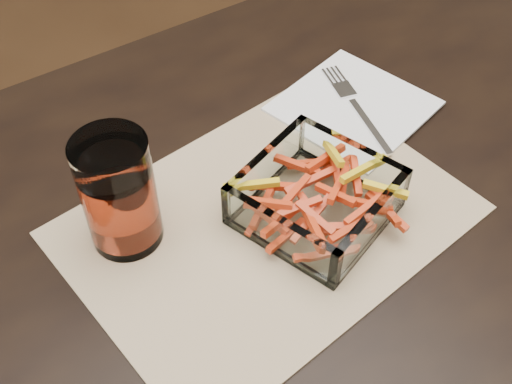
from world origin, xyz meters
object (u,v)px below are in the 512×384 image
(dining_table, at_px, (364,234))
(glass_bowl, at_px, (316,200))
(fork, at_px, (355,105))
(tumbler, at_px, (119,196))

(dining_table, distance_m, glass_bowl, 0.14)
(glass_bowl, height_order, fork, glass_bowl)
(tumbler, bearing_deg, dining_table, -20.33)
(tumbler, bearing_deg, glass_bowl, -25.81)
(glass_bowl, xyz_separation_m, fork, (0.16, 0.12, -0.02))
(tumbler, distance_m, fork, 0.37)
(fork, bearing_deg, dining_table, -107.17)
(tumbler, relative_size, fork, 0.76)
(glass_bowl, relative_size, tumbler, 1.38)
(dining_table, relative_size, glass_bowl, 8.07)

